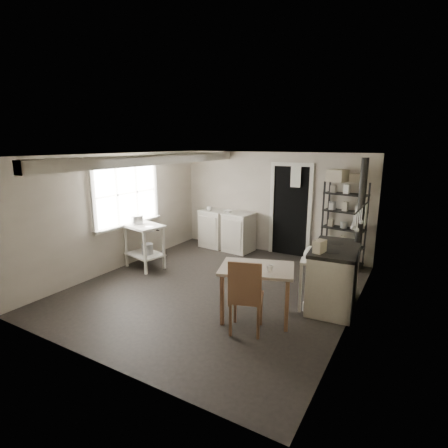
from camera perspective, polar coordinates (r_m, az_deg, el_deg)
The scene contains 31 objects.
floor at distance 6.23m, azimuth -1.40°, elevation -10.44°, with size 5.00×5.00×0.00m, color black.
ceiling at distance 5.72m, azimuth -1.53°, elevation 11.19°, with size 5.00×5.00×0.00m, color beige.
wall_back at distance 8.07m, azimuth 7.85°, elevation 3.40°, with size 4.50×0.02×2.30m, color #BAB09F.
wall_front at distance 4.04m, azimuth -20.43°, elevation -7.07°, with size 4.50×0.02×2.30m, color #BAB09F.
wall_left at distance 7.28m, azimuth -16.76°, elevation 1.92°, with size 0.02×5.00×2.30m, color #BAB09F.
wall_right at distance 5.11m, azimuth 20.64°, elevation -2.96°, with size 0.02×5.00×2.30m, color #BAB09F.
window at distance 7.34m, azimuth -15.65°, elevation 4.85°, with size 0.12×1.76×1.28m, color silver, non-canonical shape.
doorway at distance 7.91m, azimuth 10.75°, elevation 1.99°, with size 0.96×0.10×2.08m, color silver, non-canonical shape.
ceiling_beam at distance 6.43m, azimuth -10.83°, elevation 10.28°, with size 0.18×5.00×0.18m, color silver, non-canonical shape.
wallpaper_panel at distance 5.11m, azimuth 20.53°, elevation -2.94°, with size 0.01×5.00×2.30m, color beige, non-canonical shape.
utensil_rail at distance 5.61m, azimuth 21.41°, elevation 2.55°, with size 0.06×1.20×0.44m, color #B2B1B4, non-canonical shape.
prep_table at distance 7.28m, azimuth -12.81°, elevation -3.94°, with size 0.78×0.56×0.90m, color silver, non-canonical shape.
stockpot at distance 7.25m, azimuth -14.04°, elevation 0.35°, with size 0.25×0.25×0.27m, color #B2B1B4.
saucepan at distance 6.99m, azimuth -12.06°, elevation -0.78°, with size 0.17×0.17×0.10m, color #B2B1B4.
bucket at distance 7.23m, azimuth -12.40°, elevation -4.14°, with size 0.23×0.23×0.25m, color #B2B1B4.
base_cabinets at distance 8.36m, azimuth 0.41°, elevation -0.97°, with size 1.39×0.59×0.91m, color beige, non-canonical shape.
mixing_bowl at distance 8.17m, azimuth 0.65°, elevation 2.23°, with size 0.26×0.26×0.06m, color white.
counter_cup at distance 8.34m, azimuth -2.43°, elevation 2.58°, with size 0.13×0.13×0.10m, color white.
shelf_rack at distance 7.40m, azimuth 19.01°, elevation 0.36°, with size 0.83×0.32×1.75m, color black, non-canonical shape.
shelf_jar at distance 7.39m, azimuth 17.22°, elevation 3.81°, with size 0.09×0.09×0.20m, color white.
storage_box_a at distance 7.24m, azimuth 18.11°, elevation 8.65°, with size 0.35×0.30×0.24m, color #BCB298.
storage_box_b at distance 7.29m, azimuth 20.97°, elevation 8.30°, with size 0.26×0.24×0.17m, color #BCB298.
stove at distance 5.73m, azimuth 17.43°, elevation -8.49°, with size 0.67×1.21×0.95m, color beige, non-canonical shape.
stovepipe at distance 5.84m, azimuth 21.55°, elevation 3.32°, with size 0.12×0.12×1.56m, color black, non-canonical shape.
side_ledge at distance 5.37m, azimuth 15.08°, elevation -9.93°, with size 0.54×0.29×0.83m, color silver, non-canonical shape.
oats_box at distance 5.20m, azimuth 15.34°, elevation -3.89°, with size 0.12×0.20×0.30m, color #BCB298.
work_table at distance 5.13m, azimuth 5.29°, elevation -11.23°, with size 1.03×0.72×0.78m, color beige, non-canonical shape.
table_cup at distance 4.83m, azimuth 7.47°, elevation -7.42°, with size 0.09×0.09×0.09m, color white.
chair at distance 4.76m, azimuth 3.69°, elevation -11.82°, with size 0.43×0.45×1.04m, color brown, non-canonical shape.
flour_sack at distance 7.45m, azimuth 14.19°, elevation -4.92°, with size 0.36×0.31×0.43m, color silver.
floor_crock at distance 5.58m, azimuth 13.29°, elevation -12.92°, with size 0.11×0.11×0.14m, color white.
Camera 1 is at (2.99, -4.88, 2.48)m, focal length 28.00 mm.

